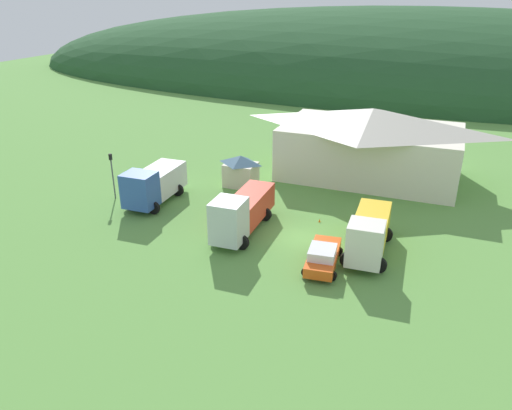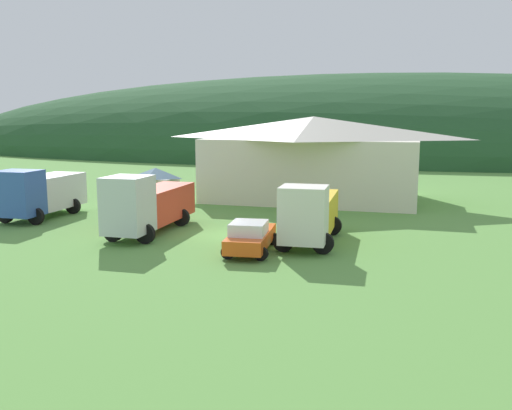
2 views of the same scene
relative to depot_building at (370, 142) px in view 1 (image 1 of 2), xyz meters
The scene contains 10 objects.
ground_plane 16.04m from the depot_building, 98.92° to the right, with size 200.00×200.00×0.00m, color #5B9342.
forested_hill_backdrop 57.25m from the depot_building, 92.43° to the left, with size 174.15×60.00×28.61m, color #234C28.
depot_building is the anchor object (origin of this frame).
play_shed_cream 13.11m from the depot_building, 146.39° to the right, with size 3.14×2.52×3.00m.
box_truck_blue 21.34m from the depot_building, 139.68° to the right, with size 3.52×7.05×3.46m.
tow_truck_silver 17.72m from the depot_building, 112.70° to the right, with size 3.18×8.49×3.67m.
heavy_rig_striped 16.35m from the depot_building, 80.07° to the right, with size 3.36×7.75×3.42m.
service_pickup_orange 19.11m from the depot_building, 89.08° to the right, with size 2.67×5.13×1.66m.
traffic_light_west 24.63m from the depot_building, 144.80° to the right, with size 0.20×0.32×4.17m.
traffic_cone_near_pickup 12.79m from the depot_building, 97.92° to the right, with size 0.36×0.36×0.53m, color orange.
Camera 1 is at (9.22, -31.93, 17.36)m, focal length 34.47 mm.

